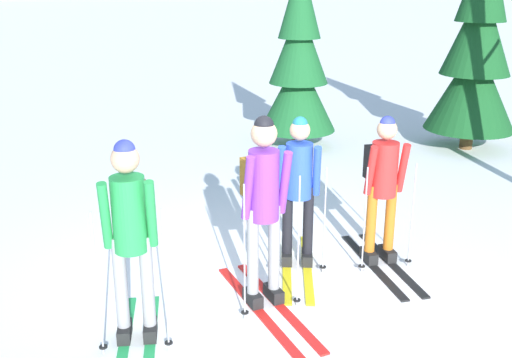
% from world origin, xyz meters
% --- Properties ---
extents(ground_plane, '(400.00, 400.00, 0.00)m').
position_xyz_m(ground_plane, '(0.00, 0.00, 0.00)').
color(ground_plane, white).
extents(skier_in_green, '(0.94, 1.55, 1.79)m').
position_xyz_m(skier_in_green, '(-1.47, -0.06, 1.02)').
color(skier_in_green, green).
rests_on(skier_in_green, ground).
extents(skier_in_purple, '(0.61, 1.80, 1.84)m').
position_xyz_m(skier_in_purple, '(-0.22, -0.11, 1.05)').
color(skier_in_purple, red).
rests_on(skier_in_purple, ground).
extents(skier_in_blue, '(1.14, 1.49, 1.64)m').
position_xyz_m(skier_in_blue, '(0.53, 0.40, 0.92)').
color(skier_in_blue, yellow).
rests_on(skier_in_blue, ground).
extents(skier_in_red, '(0.77, 1.58, 1.64)m').
position_xyz_m(skier_in_red, '(1.33, -0.01, 0.91)').
color(skier_in_red, black).
rests_on(skier_in_red, ground).
extents(pine_tree_near, '(1.37, 1.37, 3.30)m').
position_xyz_m(pine_tree_near, '(3.28, 4.30, 1.51)').
color(pine_tree_near, '#51381E').
rests_on(pine_tree_near, ground).
extents(pine_tree_mid, '(1.57, 1.57, 3.79)m').
position_xyz_m(pine_tree_mid, '(5.82, 2.59, 1.74)').
color(pine_tree_mid, '#51381E').
rests_on(pine_tree_mid, ground).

